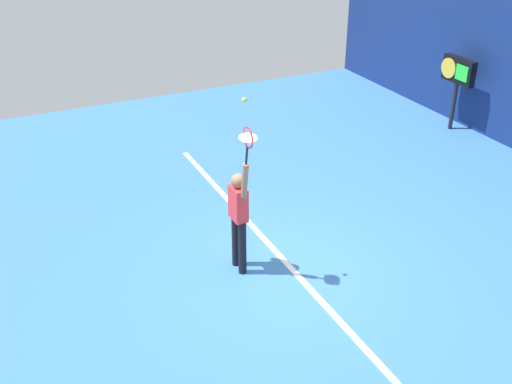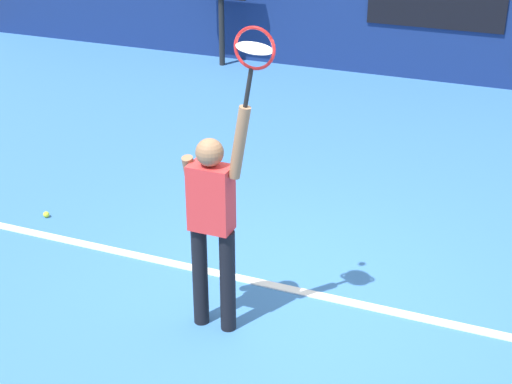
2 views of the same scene
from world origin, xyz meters
The scene contains 7 objects.
ground_plane centered at (0.00, 0.00, 0.00)m, with size 18.00×18.00×0.00m, color #3870B2.
court_baseline centered at (0.00, 0.05, 0.01)m, with size 10.00×0.10×0.01m, color white.
tennis_player centered at (-0.38, -0.69, 1.01)m, with size 0.59×0.31×1.99m.
tennis_racket centered at (-0.02, -0.69, 2.39)m, with size 0.36×0.27×0.62m.
tennis_ball centered at (-0.16, -0.68, 2.92)m, with size 0.07×0.07×0.07m, color #CCE033.
scoreboard_clock centered at (-3.57, 6.45, 1.39)m, with size 0.96×0.20×1.78m.
spare_ball centered at (-2.90, 0.41, 0.03)m, with size 0.07×0.07×0.07m, color #CCE033.
Camera 1 is at (7.14, -4.02, 5.76)m, focal length 43.28 mm.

